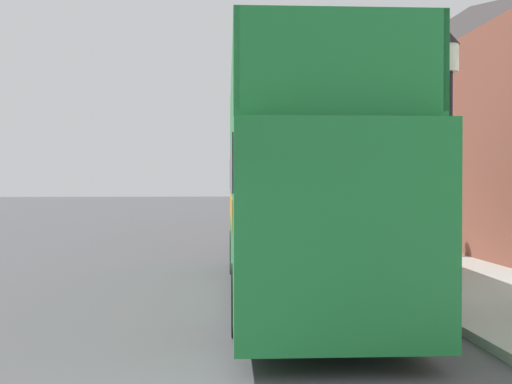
{
  "coord_description": "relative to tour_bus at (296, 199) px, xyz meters",
  "views": [
    {
      "loc": [
        1.29,
        -3.97,
        2.18
      ],
      "look_at": [
        2.42,
        9.19,
        1.98
      ],
      "focal_mm": 42.0,
      "sensor_mm": 36.0,
      "label": 1
    }
  ],
  "objects": [
    {
      "name": "ground_plane",
      "position": [
        -3.03,
        13.6,
        -1.88
      ],
      "size": [
        144.0,
        144.0,
        0.0
      ],
      "primitive_type": "plane",
      "color": "#4C4C4F"
    },
    {
      "name": "sidewalk",
      "position": [
        3.73,
        10.6,
        -1.81
      ],
      "size": [
        3.67,
        108.0,
        0.14
      ],
      "color": "#ADAAA3",
      "rests_on": "ground_plane"
    },
    {
      "name": "brick_terrace_rear",
      "position": [
        8.56,
        11.22,
        2.65
      ],
      "size": [
        6.0,
        19.64,
        9.07
      ],
      "color": "brown",
      "rests_on": "ground_plane"
    },
    {
      "name": "tour_bus",
      "position": [
        0.0,
        0.0,
        0.0
      ],
      "size": [
        2.86,
        9.9,
        4.19
      ],
      "rotation": [
        0.0,
        0.0,
        -0.04
      ],
      "color": "#1E7A38",
      "rests_on": "ground_plane"
    },
    {
      "name": "parked_car_ahead_of_bus",
      "position": [
        0.73,
        8.06,
        -1.2
      ],
      "size": [
        2.0,
        3.99,
        1.43
      ],
      "rotation": [
        0.0,
        0.0,
        -0.04
      ],
      "color": "maroon",
      "rests_on": "ground_plane"
    },
    {
      "name": "lamp_post_nearest",
      "position": [
        2.29,
        -1.75,
        1.41
      ],
      "size": [
        0.35,
        0.35,
        4.55
      ],
      "color": "black",
      "rests_on": "sidewalk"
    },
    {
      "name": "lamp_post_second",
      "position": [
        2.49,
        6.44,
        1.32
      ],
      "size": [
        0.35,
        0.35,
        4.41
      ],
      "color": "black",
      "rests_on": "sidewalk"
    }
  ]
}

